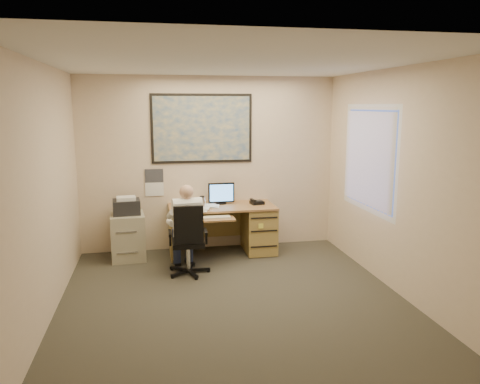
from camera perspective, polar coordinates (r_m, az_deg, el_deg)
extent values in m
cube|color=#37342A|center=(5.55, -0.64, -13.41)|extent=(4.00, 4.50, 0.00)
cube|color=white|center=(5.10, -0.70, 15.56)|extent=(4.00, 4.50, 0.00)
cube|color=beige|center=(7.36, -3.74, 3.45)|extent=(4.00, 0.00, 2.70)
cube|color=beige|center=(3.03, 6.87, -6.92)|extent=(4.00, 0.00, 2.70)
cube|color=beige|center=(5.20, -22.92, -0.32)|extent=(0.00, 4.50, 2.70)
cube|color=beige|center=(5.84, 19.03, 1.05)|extent=(0.00, 4.50, 2.70)
cube|color=#A07244|center=(7.11, -2.20, -1.80)|extent=(1.60, 0.75, 0.03)
cube|color=#AD8E47|center=(7.31, 2.29, -4.50)|extent=(0.45, 0.70, 0.70)
cube|color=#AD8E47|center=(7.13, -8.41, -4.98)|extent=(0.04, 0.70, 0.70)
cube|color=#AD8E47|center=(7.51, -2.58, -3.38)|extent=(1.55, 0.03, 0.55)
cylinder|color=black|center=(7.25, -2.31, -1.36)|extent=(0.16, 0.16, 0.02)
cube|color=black|center=(7.20, -2.30, -0.07)|extent=(0.40, 0.04, 0.30)
cube|color=#5496E4|center=(7.18, -2.27, -0.11)|extent=(0.36, 0.01, 0.26)
cube|color=#A07244|center=(6.67, -3.04, -3.30)|extent=(0.55, 0.30, 0.02)
cube|color=beige|center=(6.67, -3.04, -3.10)|extent=(0.43, 0.14, 0.02)
cube|color=black|center=(7.23, 2.09, -1.29)|extent=(0.22, 0.20, 0.05)
cylinder|color=silver|center=(6.90, -4.63, -1.33)|extent=(0.08, 0.08, 0.18)
cylinder|color=white|center=(7.11, -4.50, -1.33)|extent=(0.07, 0.07, 0.09)
cube|color=white|center=(7.06, -5.82, -1.72)|extent=(0.60, 0.56, 0.02)
cube|color=#1E4C93|center=(7.28, -4.65, 7.71)|extent=(1.56, 0.03, 1.06)
cube|color=white|center=(7.33, -10.40, 1.14)|extent=(0.28, 0.01, 0.42)
cube|color=#A8A187|center=(7.17, -13.52, -5.26)|extent=(0.53, 0.62, 0.68)
cube|color=black|center=(7.06, -13.67, -1.77)|extent=(0.41, 0.37, 0.21)
cube|color=white|center=(7.02, -13.73, -0.76)|extent=(0.29, 0.23, 0.05)
cylinder|color=silver|center=(6.44, -6.32, -7.88)|extent=(0.05, 0.05, 0.37)
cube|color=black|center=(6.38, -6.36, -6.16)|extent=(0.43, 0.43, 0.06)
cube|color=black|center=(6.09, -6.23, -4.00)|extent=(0.38, 0.06, 0.50)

